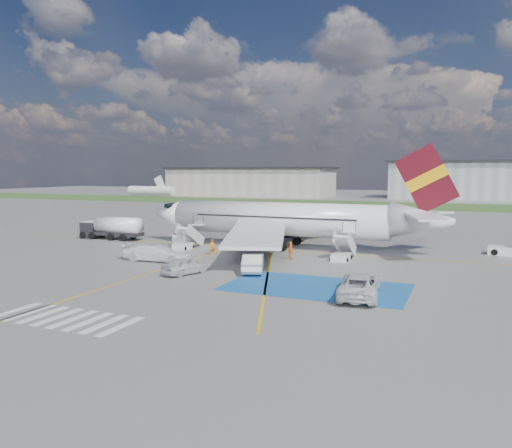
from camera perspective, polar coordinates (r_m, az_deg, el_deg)
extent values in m
plane|color=#60605E|center=(46.57, -3.64, -5.07)|extent=(400.00, 400.00, 0.00)
cube|color=#2D4C1E|center=(137.60, 14.54, 2.11)|extent=(400.00, 30.00, 0.01)
cube|color=gold|center=(57.36, 1.79, -2.95)|extent=(120.00, 0.20, 0.01)
cube|color=gold|center=(41.05, -16.36, -6.81)|extent=(0.20, 60.00, 0.01)
cube|color=gold|center=(57.36, 1.79, -2.95)|extent=(20.71, 56.45, 0.01)
cube|color=#185394|center=(39.30, 6.88, -7.18)|extent=(14.00, 8.00, 0.01)
cube|color=silver|center=(36.19, -25.79, -8.91)|extent=(0.60, 4.00, 0.01)
cube|color=silver|center=(35.32, -24.49, -9.21)|extent=(0.60, 4.00, 0.01)
cube|color=silver|center=(34.46, -23.13, -9.53)|extent=(0.60, 4.00, 0.01)
cube|color=silver|center=(33.62, -21.69, -9.85)|extent=(0.60, 4.00, 0.01)
cube|color=silver|center=(32.81, -20.18, -10.19)|extent=(0.60, 4.00, 0.01)
cube|color=silver|center=(32.02, -18.59, -10.53)|extent=(0.60, 4.00, 0.01)
cube|color=silver|center=(31.26, -16.92, -10.88)|extent=(0.60, 4.00, 0.01)
cube|color=silver|center=(30.53, -15.17, -11.24)|extent=(0.60, 4.00, 0.01)
cube|color=#9D9387|center=(186.81, -0.68, 4.82)|extent=(60.00, 22.00, 10.00)
cube|color=gray|center=(175.77, 23.08, 4.59)|extent=(48.00, 18.00, 12.00)
cylinder|color=silver|center=(58.79, 2.52, 0.60)|extent=(26.00, 3.90, 3.90)
cone|color=silver|center=(65.59, -9.84, 1.08)|extent=(4.00, 3.90, 3.90)
cube|color=black|center=(65.18, -9.41, 1.99)|extent=(1.67, 1.90, 0.82)
cone|color=silver|center=(55.17, 18.46, 0.36)|extent=(6.50, 3.90, 3.90)
cube|color=silver|center=(50.64, 0.17, -0.95)|extent=(9.86, 15.95, 1.40)
cube|color=silver|center=(66.52, 5.91, 0.69)|extent=(9.86, 15.95, 1.40)
cylinder|color=#38383A|center=(53.86, 0.40, -2.04)|extent=(3.40, 2.10, 2.10)
cylinder|color=#38383A|center=(64.24, 4.27, -0.74)|extent=(3.40, 2.10, 2.10)
cube|color=#4F0D16|center=(54.91, 18.92, 4.92)|extent=(6.62, 0.30, 7.45)
cube|color=#F5AB0D|center=(54.91, 18.92, 4.92)|extent=(4.36, 0.40, 3.08)
cube|color=silver|center=(51.88, 18.84, 0.78)|extent=(4.73, 5.95, 0.49)
cube|color=silver|center=(58.25, 19.34, 1.30)|extent=(4.73, 5.95, 0.49)
cube|color=black|center=(56.93, 1.82, 0.78)|extent=(19.50, 0.04, 0.18)
cube|color=black|center=(60.59, 3.17, 1.09)|extent=(19.50, 0.04, 0.18)
cube|color=silver|center=(59.39, -7.54, -1.28)|extent=(1.40, 3.73, 2.32)
cube|color=silver|center=(60.90, -6.64, -0.09)|extent=(1.40, 1.00, 0.12)
cylinder|color=black|center=(61.19, -7.21, 0.45)|extent=(0.06, 0.06, 1.10)
cylinder|color=black|center=(60.50, -6.07, 0.40)|extent=(0.06, 0.06, 1.10)
cube|color=silver|center=(58.19, -8.33, -2.54)|extent=(1.60, 2.40, 0.70)
cube|color=silver|center=(52.47, 10.12, -2.29)|extent=(1.40, 3.73, 2.32)
cube|color=silver|center=(54.17, 10.60, -0.92)|extent=(1.40, 1.00, 0.12)
cylinder|color=black|center=(54.26, 9.89, -0.31)|extent=(0.06, 0.06, 1.10)
cylinder|color=black|center=(53.96, 11.34, -0.37)|extent=(0.06, 0.06, 1.10)
cube|color=silver|center=(51.10, 9.69, -3.75)|extent=(1.60, 2.40, 0.70)
cube|color=black|center=(70.79, -18.27, -0.65)|extent=(2.23, 2.23, 2.19)
cylinder|color=silver|center=(67.91, -15.42, -0.15)|extent=(6.51, 2.31, 2.19)
cube|color=black|center=(68.03, -15.39, -1.06)|extent=(6.51, 2.31, 0.48)
cube|color=silver|center=(60.46, -8.52, -1.79)|extent=(1.94, 1.24, 1.32)
cube|color=black|center=(60.37, -8.53, -1.13)|extent=(1.84, 1.14, 0.11)
imported|color=#B9BCC1|center=(44.10, -8.13, -4.78)|extent=(3.08, 4.65, 1.47)
imported|color=silver|center=(44.73, -0.32, -4.42)|extent=(3.44, 5.42, 1.69)
imported|color=silver|center=(37.04, 11.77, -6.35)|extent=(3.44, 6.16, 2.20)
imported|color=white|center=(50.91, -11.21, -2.96)|extent=(5.70, 2.50, 2.20)
imported|color=orange|center=(54.13, -4.98, -2.63)|extent=(0.67, 0.72, 1.66)
imported|color=orange|center=(60.75, -9.09, -1.79)|extent=(0.82, 0.91, 1.54)
imported|color=#FC630D|center=(51.12, 3.95, -3.03)|extent=(0.63, 1.14, 1.84)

